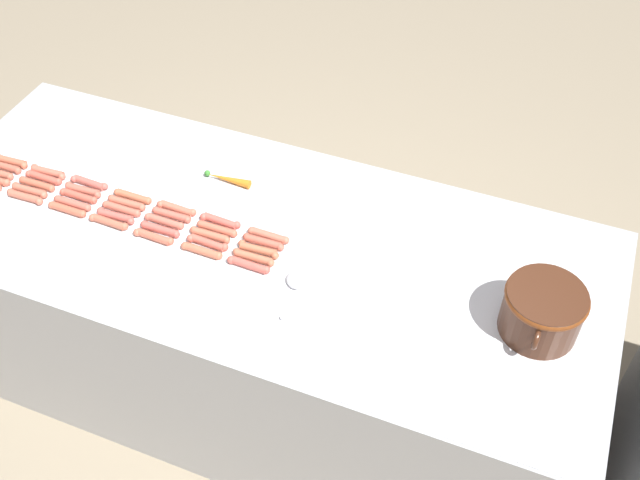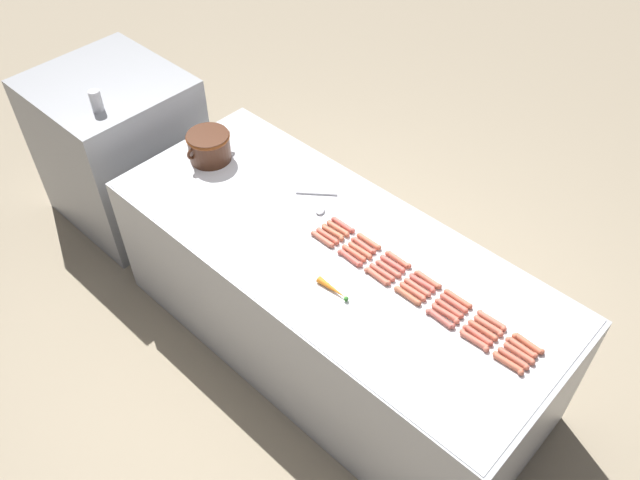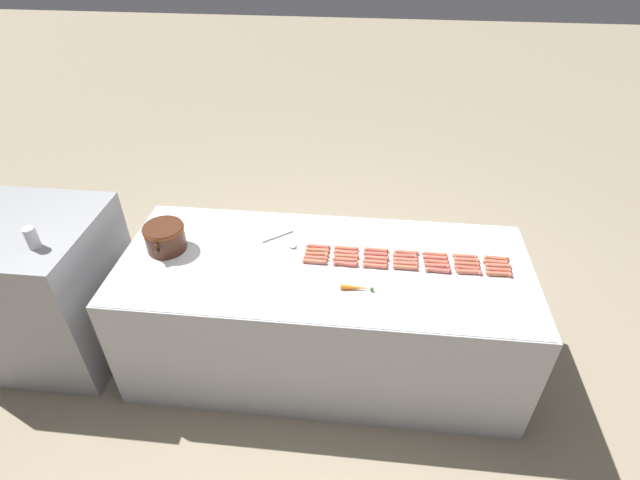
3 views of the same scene
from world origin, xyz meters
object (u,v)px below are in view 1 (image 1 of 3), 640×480
at_px(hot_dog_16, 78,196).
at_px(hot_dog_19, 210,235).
at_px(hot_dog_10, 127,203).
at_px(hot_dog_8, 44,178).
at_px(hot_dog_18, 164,221).
at_px(hot_dog_15, 37,184).
at_px(hot_dog_9, 83,190).
at_px(hot_dog_23, 72,203).
at_px(hot_dog_25, 160,229).
at_px(hot_dog_32, 154,237).
at_px(hot_dog_26, 207,243).
at_px(hot_dog_0, 11,161).
at_px(hot_dog_11, 172,215).
at_px(hot_dog_6, 268,235).
at_px(serving_spoon, 301,290).
at_px(hot_dog_22, 30,190).
at_px(hot_dog_2, 89,183).
at_px(hot_dog_7, 4,166).
at_px(hot_dog_29, 25,197).
at_px(hot_dog_5, 220,221).
at_px(hot_dog_13, 263,242).
at_px(hot_dog_17, 121,209).
at_px(hot_dog_1, 48,172).
at_px(hot_dog_33, 202,251).
at_px(hot_dog_3, 133,196).
at_px(hot_dog_20, 258,250).
at_px(hot_dog_34, 248,265).
at_px(hot_dog_30, 67,209).
at_px(hot_dog_4, 177,208).
at_px(hot_dog_31, 109,222).
at_px(hot_dog_12, 217,229).
at_px(hot_dog_27, 253,257).

relative_size(hot_dog_16, hot_dog_19, 1.00).
bearing_deg(hot_dog_10, hot_dog_8, -90.62).
bearing_deg(hot_dog_18, hot_dog_15, -89.88).
bearing_deg(hot_dog_9, hot_dog_23, 4.18).
bearing_deg(hot_dog_9, hot_dog_25, 78.59).
bearing_deg(hot_dog_32, hot_dog_26, 102.98).
distance_m(hot_dog_19, hot_dog_25, 0.17).
relative_size(hot_dog_0, hot_dog_11, 1.00).
distance_m(hot_dog_25, hot_dog_32, 0.04).
distance_m(hot_dog_6, hot_dog_16, 0.71).
relative_size(hot_dog_26, serving_spoon, 0.64).
bearing_deg(hot_dog_22, hot_dog_15, 174.17).
xyz_separation_m(hot_dog_2, hot_dog_16, (0.07, 0.00, 0.00)).
bearing_deg(hot_dog_32, hot_dog_18, -177.50).
bearing_deg(hot_dog_9, hot_dog_8, -90.91).
relative_size(hot_dog_7, hot_dog_29, 1.00).
bearing_deg(hot_dog_16, hot_dog_0, -101.41).
xyz_separation_m(hot_dog_5, hot_dog_13, (0.04, 0.18, 0.00)).
relative_size(hot_dog_9, hot_dog_17, 1.00).
bearing_deg(hot_dog_10, hot_dog_29, -73.42).
bearing_deg(hot_dog_11, hot_dog_26, 67.65).
distance_m(hot_dog_2, hot_dog_23, 0.11).
bearing_deg(hot_dog_8, hot_dog_11, 90.13).
distance_m(hot_dog_1, hot_dog_33, 0.72).
relative_size(hot_dog_3, hot_dog_22, 1.00).
bearing_deg(hot_dog_20, hot_dog_5, -112.46).
height_order(hot_dog_33, hot_dog_34, same).
xyz_separation_m(hot_dog_22, hot_dog_30, (0.03, 0.18, 0.00)).
xyz_separation_m(hot_dog_20, hot_dog_23, (0.04, -0.70, 0.00)).
height_order(hot_dog_6, hot_dog_23, same).
xyz_separation_m(hot_dog_4, hot_dog_31, (0.14, -0.18, 0.00)).
xyz_separation_m(hot_dog_1, hot_dog_2, (-0.00, 0.17, 0.00)).
bearing_deg(hot_dog_3, hot_dog_16, -69.26).
xyz_separation_m(hot_dog_3, hot_dog_22, (0.11, -0.36, 0.00)).
bearing_deg(hot_dog_22, hot_dog_7, -113.40).
bearing_deg(hot_dog_12, serving_spoon, 68.91).
relative_size(hot_dog_25, hot_dog_27, 1.00).
bearing_deg(hot_dog_17, hot_dog_1, -101.13).
xyz_separation_m(hot_dog_3, hot_dog_20, (0.07, 0.52, 0.00)).
relative_size(hot_dog_19, hot_dog_20, 1.00).
bearing_deg(hot_dog_13, hot_dog_5, -101.24).
relative_size(hot_dog_1, hot_dog_6, 1.00).
distance_m(hot_dog_3, serving_spoon, 0.74).
relative_size(hot_dog_27, hot_dog_30, 1.00).
distance_m(hot_dog_5, hot_dog_17, 0.35).
relative_size(hot_dog_10, hot_dog_23, 1.00).
relative_size(hot_dog_12, serving_spoon, 0.64).
bearing_deg(hot_dog_25, hot_dog_31, -79.30).
height_order(hot_dog_6, hot_dog_15, same).
xyz_separation_m(hot_dog_8, hot_dog_31, (0.11, 0.34, 0.00)).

